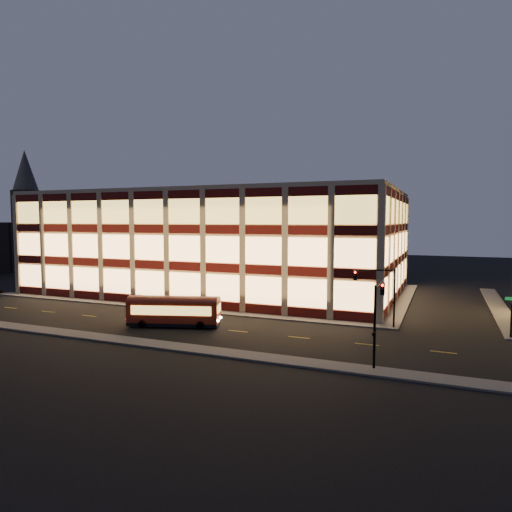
% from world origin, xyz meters
% --- Properties ---
extents(ground, '(200.00, 200.00, 0.00)m').
position_xyz_m(ground, '(0.00, 0.00, 0.00)').
color(ground, black).
rests_on(ground, ground).
extents(sidewalk_office_south, '(54.00, 2.00, 0.15)m').
position_xyz_m(sidewalk_office_south, '(-3.00, 1.00, 0.07)').
color(sidewalk_office_south, '#514F4C').
rests_on(sidewalk_office_south, ground).
extents(sidewalk_office_east, '(2.00, 30.00, 0.15)m').
position_xyz_m(sidewalk_office_east, '(23.00, 17.00, 0.07)').
color(sidewalk_office_east, '#514F4C').
rests_on(sidewalk_office_east, ground).
extents(sidewalk_tower_west, '(2.00, 30.00, 0.15)m').
position_xyz_m(sidewalk_tower_west, '(34.00, 17.00, 0.07)').
color(sidewalk_tower_west, '#514F4C').
rests_on(sidewalk_tower_west, ground).
extents(sidewalk_near, '(100.00, 2.00, 0.15)m').
position_xyz_m(sidewalk_near, '(0.00, -13.00, 0.07)').
color(sidewalk_near, '#514F4C').
rests_on(sidewalk_near, ground).
extents(office_building, '(50.45, 30.45, 14.50)m').
position_xyz_m(office_building, '(-2.91, 16.91, 7.25)').
color(office_building, tan).
rests_on(office_building, ground).
extents(church_tower, '(5.00, 5.00, 18.00)m').
position_xyz_m(church_tower, '(-70.00, 40.00, 9.00)').
color(church_tower, '#2D2621').
rests_on(church_tower, ground).
extents(church_spire, '(6.00, 6.00, 10.00)m').
position_xyz_m(church_spire, '(-70.00, 40.00, 23.00)').
color(church_spire, '#4C473F').
rests_on(church_spire, church_tower).
extents(traffic_signal_far, '(3.79, 1.87, 6.00)m').
position_xyz_m(traffic_signal_far, '(22.21, 0.24, 4.11)').
color(traffic_signal_far, black).
rests_on(traffic_signal_far, ground).
extents(traffic_signal_near, '(0.32, 4.45, 6.00)m').
position_xyz_m(traffic_signal_near, '(23.50, -11.03, 4.13)').
color(traffic_signal_near, black).
rests_on(traffic_signal_near, ground).
extents(trolley_bus, '(9.23, 4.82, 3.04)m').
position_xyz_m(trolley_bus, '(3.29, -6.56, 1.68)').
color(trolley_bus, maroon).
rests_on(trolley_bus, ground).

